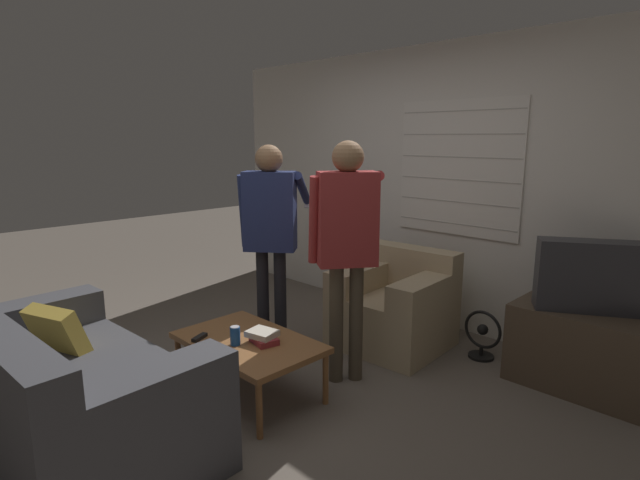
% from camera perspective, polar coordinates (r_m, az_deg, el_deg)
% --- Properties ---
extents(ground_plane, '(16.00, 16.00, 0.00)m').
position_cam_1_polar(ground_plane, '(3.65, -6.64, -16.68)').
color(ground_plane, '#665B51').
extents(wall_back, '(5.20, 0.08, 2.55)m').
position_cam_1_polar(wall_back, '(4.76, 12.64, 5.96)').
color(wall_back, silver).
rests_on(wall_back, ground_plane).
extents(couch_blue, '(1.78, 1.04, 0.85)m').
position_cam_1_polar(couch_blue, '(3.23, -27.01, -15.48)').
color(couch_blue, '#424247').
rests_on(couch_blue, ground_plane).
extents(armchair_beige, '(0.90, 0.86, 0.80)m').
position_cam_1_polar(armchair_beige, '(4.28, 8.57, -7.49)').
color(armchair_beige, tan).
rests_on(armchair_beige, ground_plane).
extents(coffee_table, '(0.99, 0.63, 0.40)m').
position_cam_1_polar(coffee_table, '(3.46, -8.16, -11.75)').
color(coffee_table, brown).
rests_on(coffee_table, ground_plane).
extents(tv_stand, '(0.95, 0.56, 0.57)m').
position_cam_1_polar(tv_stand, '(4.00, 28.14, -10.97)').
color(tv_stand, '#4C3D2D').
rests_on(tv_stand, ground_plane).
extents(tv, '(0.73, 0.54, 0.49)m').
position_cam_1_polar(tv, '(3.85, 28.87, -3.66)').
color(tv, '#2D2D33').
rests_on(tv, tv_stand).
extents(person_left_standing, '(0.50, 0.81, 1.68)m').
position_cam_1_polar(person_left_standing, '(4.01, -5.69, 2.03)').
color(person_left_standing, black).
rests_on(person_left_standing, ground_plane).
extents(person_right_standing, '(0.58, 0.78, 1.71)m').
position_cam_1_polar(person_right_standing, '(3.44, 3.07, 0.88)').
color(person_right_standing, '#4C4233').
rests_on(person_right_standing, ground_plane).
extents(book_stack, '(0.23, 0.19, 0.08)m').
position_cam_1_polar(book_stack, '(3.38, -6.52, -10.91)').
color(book_stack, maroon).
rests_on(book_stack, coffee_table).
extents(soda_can, '(0.07, 0.07, 0.13)m').
position_cam_1_polar(soda_can, '(3.36, -9.67, -10.73)').
color(soda_can, '#194C9E').
rests_on(soda_can, coffee_table).
extents(spare_remote, '(0.09, 0.14, 0.02)m').
position_cam_1_polar(spare_remote, '(3.51, -13.60, -10.77)').
color(spare_remote, black).
rests_on(spare_remote, coffee_table).
extents(floor_fan, '(0.31, 0.20, 0.39)m').
position_cam_1_polar(floor_fan, '(4.23, 18.05, -10.34)').
color(floor_fan, black).
rests_on(floor_fan, ground_plane).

